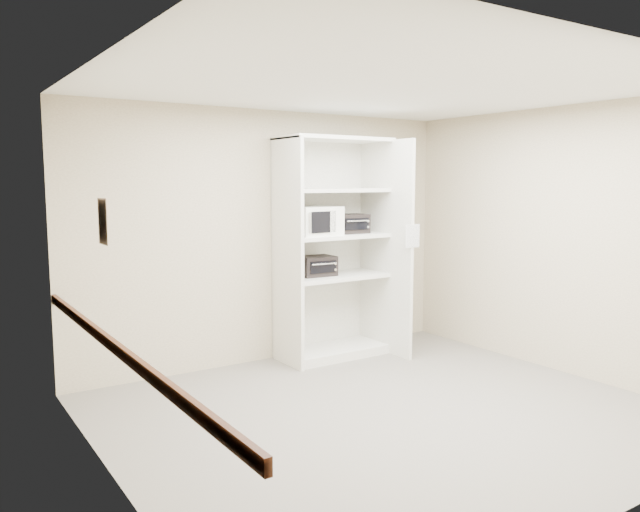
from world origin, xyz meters
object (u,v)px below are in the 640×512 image
shelving_unit (337,255)px  toaster_oven_upper (350,224)px  microwave (314,221)px  toaster_oven_lower (316,266)px

shelving_unit → toaster_oven_upper: 0.39m
microwave → toaster_oven_upper: 0.49m
microwave → toaster_oven_lower: size_ratio=1.33×
shelving_unit → toaster_oven_lower: 0.27m
toaster_oven_upper → toaster_oven_lower: (-0.42, 0.04, -0.45)m
shelving_unit → toaster_oven_upper: (0.18, 0.00, 0.35)m
toaster_oven_upper → shelving_unit: bearing=-176.0°
toaster_oven_upper → toaster_oven_lower: 0.62m
toaster_oven_upper → toaster_oven_lower: toaster_oven_upper is taller
shelving_unit → toaster_oven_lower: size_ratio=6.23×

